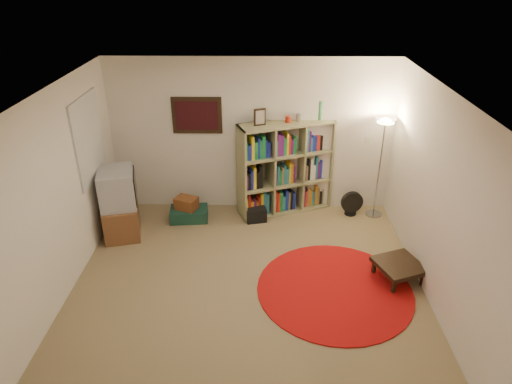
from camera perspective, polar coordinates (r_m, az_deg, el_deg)
room at (r=5.31m, az=-1.77°, el=-1.16°), size 4.54×4.54×2.54m
bookshelf at (r=7.41m, az=3.47°, el=2.88°), size 1.58×0.96×1.83m
floor_lamp at (r=7.24m, az=15.68°, el=6.73°), size 0.40×0.40×1.65m
floor_fan at (r=7.62m, az=11.87°, el=-1.40°), size 0.37×0.23×0.42m
tv_stand at (r=7.12m, az=-16.65°, el=-1.43°), size 0.67×0.83×1.05m
suitcase at (r=7.46m, az=-8.36°, el=-2.73°), size 0.63×0.44×0.19m
wicker_basket at (r=7.38m, az=-8.70°, el=-1.39°), size 0.40×0.35×0.19m
duffel_bag at (r=7.36m, az=-0.06°, el=-2.73°), size 0.37×0.33×0.22m
paper_towel at (r=7.65m, az=1.90°, el=-1.33°), size 0.16×0.16×0.27m
red_rug at (r=6.05m, az=9.78°, el=-11.89°), size 1.98×1.98×0.02m
side_table at (r=6.29m, az=17.46°, el=-8.81°), size 0.71×0.71×0.25m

